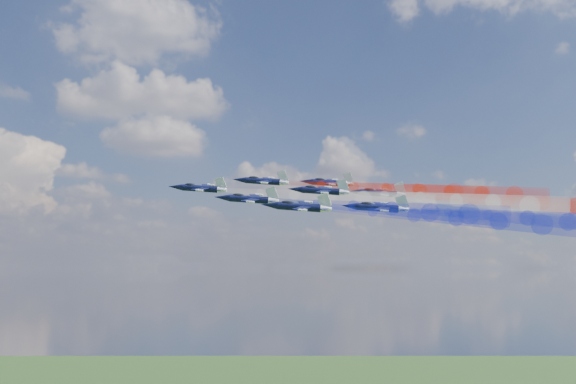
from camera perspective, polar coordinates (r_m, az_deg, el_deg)
name	(u,v)px	position (r m, az deg, el deg)	size (l,w,h in m)	color
jet_lead	(200,188)	(157.37, -7.20, 0.29)	(11.03, 13.78, 3.68)	black
trail_lead	(329,197)	(152.99, 3.36, -0.41)	(4.59, 45.75, 4.59)	white
jet_inner_left	(249,199)	(142.88, -3.18, -0.60)	(11.03, 13.78, 3.68)	black
trail_inner_left	(392,209)	(140.83, 8.48, -1.37)	(4.59, 45.75, 4.59)	#1722CB
jet_inner_right	(263,181)	(163.99, -2.05, 0.89)	(11.03, 13.78, 3.68)	black
trail_inner_right	(387,189)	(162.07, 8.10, 0.23)	(4.59, 45.75, 4.59)	red
jet_outer_left	(299,207)	(130.98, 0.95, -1.24)	(11.03, 13.78, 3.68)	black
trail_outer_left	(456,218)	(131.29, 13.61, -2.06)	(4.59, 45.75, 4.59)	#1722CB
jet_center_third	(321,191)	(151.92, 2.73, 0.09)	(11.03, 13.78, 3.68)	black
trail_center_third	(456,200)	(152.64, 13.62, -0.61)	(4.59, 45.75, 4.59)	white
jet_outer_right	(329,183)	(170.70, 3.37, 0.75)	(11.03, 13.78, 3.68)	black
trail_outer_right	(449,190)	(171.42, 13.06, 0.12)	(4.59, 45.75, 4.59)	red
jet_rear_left	(378,208)	(140.20, 7.41, -1.30)	(11.03, 13.78, 3.68)	black
trail_rear_left	(528,218)	(143.52, 19.03, -2.02)	(4.59, 45.75, 4.59)	#1722CB
jet_rear_right	(379,193)	(161.52, 7.48, -0.11)	(11.03, 13.78, 3.68)	black
trail_rear_right	(508,202)	(164.45, 17.60, -0.76)	(4.59, 45.75, 4.59)	red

